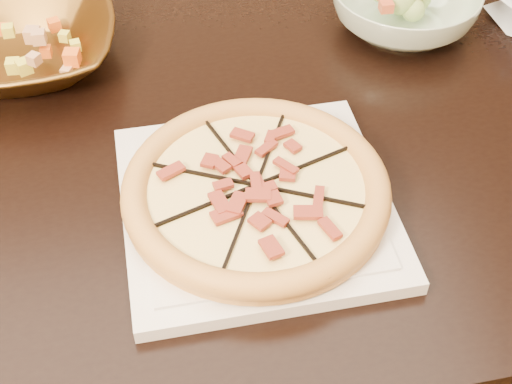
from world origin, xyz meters
TOP-DOWN VIEW (x-y plane):
  - floor at (0.00, 0.00)m, footprint 4.00×4.00m
  - dining_table at (0.05, -0.18)m, footprint 1.37×0.92m
  - plate at (0.13, -0.35)m, footprint 0.31×0.31m
  - pizza at (0.13, -0.35)m, footprint 0.29×0.29m
  - bronze_bowl at (-0.14, -0.03)m, footprint 0.27×0.27m
  - mixed_dish at (-0.15, -0.03)m, footprint 0.09×0.12m
  - salad_bowl at (0.40, -0.02)m, footprint 0.26×0.26m

SIDE VIEW (x-z plane):
  - floor at x=0.00m, z-range -0.02..0.00m
  - dining_table at x=0.05m, z-range 0.27..1.02m
  - plate at x=0.13m, z-range 0.75..0.77m
  - bronze_bowl at x=-0.14m, z-range 0.75..0.81m
  - salad_bowl at x=0.40m, z-range 0.75..0.82m
  - pizza at x=0.13m, z-range 0.77..0.80m
  - mixed_dish at x=-0.15m, z-range 0.81..0.84m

